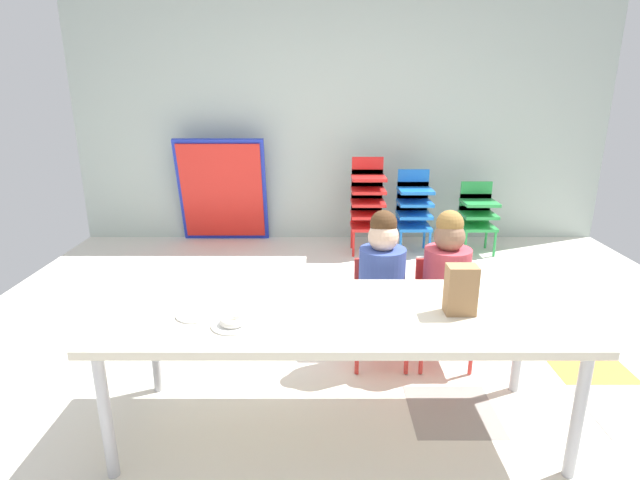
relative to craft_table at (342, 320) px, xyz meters
name	(u,v)px	position (x,y,z in m)	size (l,w,h in m)	color
ground_plane	(361,366)	(0.14, 0.56, -0.58)	(5.45, 5.32, 0.02)	silver
back_wall	(344,110)	(0.13, 3.23, 0.78)	(5.45, 0.10, 2.69)	#B2C1B7
craft_table	(342,320)	(0.00, 0.00, 0.00)	(2.07, 0.74, 0.61)	beige
seated_child_near_camera	(384,275)	(0.26, 0.60, -0.01)	(0.34, 0.34, 0.92)	red
seated_child_middle_seat	(449,275)	(0.62, 0.60, -0.01)	(0.34, 0.34, 0.92)	red
kid_chair_red_stack	(370,200)	(0.37, 2.70, -0.05)	(0.32, 0.30, 0.92)	red
kid_chair_blue_stack	(416,206)	(0.82, 2.70, -0.11)	(0.32, 0.30, 0.80)	blue
kid_chair_green_stack	(480,212)	(1.45, 2.70, -0.17)	(0.32, 0.30, 0.68)	green
folded_activity_table	(225,191)	(-1.09, 3.03, -0.03)	(0.90, 0.29, 1.09)	#1E33BF
paper_bag_brown	(463,290)	(0.52, -0.03, 0.16)	(0.13, 0.09, 0.22)	#9E754C
paper_plate_near_edge	(235,325)	(-0.45, -0.15, 0.05)	(0.18, 0.18, 0.01)	white
paper_plate_center_table	(199,314)	(-0.62, -0.05, 0.05)	(0.18, 0.18, 0.01)	white
donut_powdered_on_plate	(235,320)	(-0.45, -0.15, 0.07)	(0.11, 0.11, 0.03)	white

